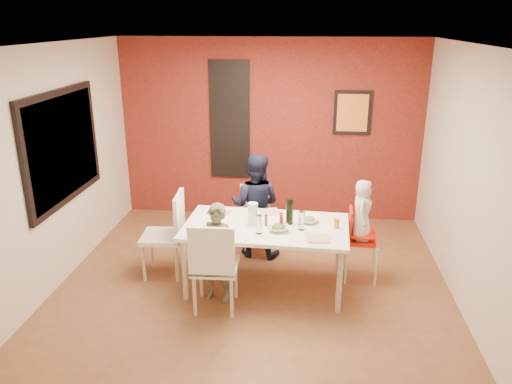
# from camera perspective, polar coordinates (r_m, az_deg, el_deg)

# --- Properties ---
(ground) EXTENTS (4.50, 4.50, 0.00)m
(ground) POSITION_cam_1_polar(r_m,az_deg,el_deg) (5.91, -0.32, -10.62)
(ground) COLOR brown
(ground) RESTS_ON ground
(ceiling) EXTENTS (4.50, 4.50, 0.02)m
(ceiling) POSITION_cam_1_polar(r_m,az_deg,el_deg) (5.13, -0.37, 16.53)
(ceiling) COLOR silver
(ceiling) RESTS_ON wall_back
(wall_back) EXTENTS (4.50, 0.02, 2.70)m
(wall_back) POSITION_cam_1_polar(r_m,az_deg,el_deg) (7.54, 1.60, 7.03)
(wall_back) COLOR beige
(wall_back) RESTS_ON ground
(wall_front) EXTENTS (4.50, 0.02, 2.70)m
(wall_front) POSITION_cam_1_polar(r_m,az_deg,el_deg) (3.31, -4.80, -9.61)
(wall_front) COLOR beige
(wall_front) RESTS_ON ground
(wall_left) EXTENTS (0.02, 4.50, 2.70)m
(wall_left) POSITION_cam_1_polar(r_m,az_deg,el_deg) (6.04, -22.09, 2.51)
(wall_left) COLOR beige
(wall_left) RESTS_ON ground
(wall_right) EXTENTS (0.02, 4.50, 2.70)m
(wall_right) POSITION_cam_1_polar(r_m,az_deg,el_deg) (5.59, 23.23, 1.08)
(wall_right) COLOR beige
(wall_right) RESTS_ON ground
(brick_accent_wall) EXTENTS (4.50, 0.02, 2.70)m
(brick_accent_wall) POSITION_cam_1_polar(r_m,az_deg,el_deg) (7.52, 1.59, 7.00)
(brick_accent_wall) COLOR maroon
(brick_accent_wall) RESTS_ON ground
(picture_window_frame) EXTENTS (0.05, 1.70, 1.30)m
(picture_window_frame) POSITION_cam_1_polar(r_m,az_deg,el_deg) (6.15, -21.23, 4.83)
(picture_window_frame) COLOR black
(picture_window_frame) RESTS_ON wall_left
(picture_window_pane) EXTENTS (0.02, 1.55, 1.15)m
(picture_window_pane) POSITION_cam_1_polar(r_m,az_deg,el_deg) (6.14, -21.10, 4.83)
(picture_window_pane) COLOR black
(picture_window_pane) RESTS_ON wall_left
(glassblock_strip) EXTENTS (0.55, 0.03, 1.70)m
(glassblock_strip) POSITION_cam_1_polar(r_m,az_deg,el_deg) (7.54, -3.01, 8.18)
(glassblock_strip) COLOR silver
(glassblock_strip) RESTS_ON wall_back
(glassblock_surround) EXTENTS (0.60, 0.03, 1.76)m
(glassblock_surround) POSITION_cam_1_polar(r_m,az_deg,el_deg) (7.54, -3.01, 8.18)
(glassblock_surround) COLOR black
(glassblock_surround) RESTS_ON wall_back
(art_print_frame) EXTENTS (0.54, 0.03, 0.64)m
(art_print_frame) POSITION_cam_1_polar(r_m,az_deg,el_deg) (7.44, 10.96, 8.89)
(art_print_frame) COLOR black
(art_print_frame) RESTS_ON wall_back
(art_print_canvas) EXTENTS (0.44, 0.01, 0.54)m
(art_print_canvas) POSITION_cam_1_polar(r_m,az_deg,el_deg) (7.43, 10.96, 8.87)
(art_print_canvas) COLOR orange
(art_print_canvas) RESTS_ON wall_back
(dining_table) EXTENTS (1.87, 1.10, 0.76)m
(dining_table) POSITION_cam_1_polar(r_m,az_deg,el_deg) (5.60, 1.14, -4.45)
(dining_table) COLOR white
(dining_table) RESTS_ON ground
(chair_near) EXTENTS (0.49, 0.49, 1.02)m
(chair_near) POSITION_cam_1_polar(r_m,az_deg,el_deg) (5.19, -4.86, -8.09)
(chair_near) COLOR white
(chair_near) RESTS_ON ground
(chair_far) EXTENTS (0.48, 0.48, 0.86)m
(chair_far) POSITION_cam_1_polar(r_m,az_deg,el_deg) (6.67, -0.02, -2.43)
(chair_far) COLOR silver
(chair_far) RESTS_ON ground
(chair_left) EXTENTS (0.51, 0.51, 1.03)m
(chair_left) POSITION_cam_1_polar(r_m,az_deg,el_deg) (6.00, -9.84, -4.30)
(chair_left) COLOR white
(chair_left) RESTS_ON ground
(high_chair) EXTENTS (0.38, 0.38, 0.87)m
(high_chair) POSITION_cam_1_polar(r_m,az_deg,el_deg) (5.96, 11.61, -5.11)
(high_chair) COLOR red
(high_chair) RESTS_ON ground
(child_near) EXTENTS (0.47, 0.38, 1.11)m
(child_near) POSITION_cam_1_polar(r_m,az_deg,el_deg) (5.41, -4.39, -6.98)
(child_near) COLOR brown
(child_near) RESTS_ON ground
(child_far) EXTENTS (0.73, 0.61, 1.36)m
(child_far) POSITION_cam_1_polar(r_m,az_deg,el_deg) (6.38, -0.09, -1.53)
(child_far) COLOR black
(child_far) RESTS_ON ground
(toddler) EXTENTS (0.28, 0.38, 0.71)m
(toddler) POSITION_cam_1_polar(r_m,az_deg,el_deg) (5.83, 12.04, -2.01)
(toddler) COLOR beige
(toddler) RESTS_ON high_chair
(plate_near_left) EXTENTS (0.25, 0.25, 0.01)m
(plate_near_left) POSITION_cam_1_polar(r_m,az_deg,el_deg) (5.38, -3.97, -4.69)
(plate_near_left) COLOR silver
(plate_near_left) RESTS_ON dining_table
(plate_far_mid) EXTENTS (0.29, 0.29, 0.01)m
(plate_far_mid) POSITION_cam_1_polar(r_m,az_deg,el_deg) (5.94, 1.67, -2.27)
(plate_far_mid) COLOR silver
(plate_far_mid) RESTS_ON dining_table
(plate_near_right) EXTENTS (0.25, 0.25, 0.01)m
(plate_near_right) POSITION_cam_1_polar(r_m,az_deg,el_deg) (5.28, 7.08, -5.28)
(plate_near_right) COLOR silver
(plate_near_right) RESTS_ON dining_table
(plate_far_left) EXTENTS (0.28, 0.28, 0.01)m
(plate_far_left) POSITION_cam_1_polar(r_m,az_deg,el_deg) (5.93, -4.20, -2.34)
(plate_far_left) COLOR silver
(plate_far_left) RESTS_ON dining_table
(salad_bowl_a) EXTENTS (0.25, 0.25, 0.05)m
(salad_bowl_a) POSITION_cam_1_polar(r_m,az_deg,el_deg) (5.43, 2.58, -4.16)
(salad_bowl_a) COLOR silver
(salad_bowl_a) RESTS_ON dining_table
(salad_bowl_b) EXTENTS (0.27, 0.27, 0.05)m
(salad_bowl_b) POSITION_cam_1_polar(r_m,az_deg,el_deg) (5.67, 6.07, -3.23)
(salad_bowl_b) COLOR white
(salad_bowl_b) RESTS_ON dining_table
(wine_bottle) EXTENTS (0.08, 0.08, 0.30)m
(wine_bottle) POSITION_cam_1_polar(r_m,az_deg,el_deg) (5.57, 3.85, -2.20)
(wine_bottle) COLOR black
(wine_bottle) RESTS_ON dining_table
(wine_glass_a) EXTENTS (0.07, 0.07, 0.21)m
(wine_glass_a) POSITION_cam_1_polar(r_m,az_deg,el_deg) (5.34, 0.35, -3.71)
(wine_glass_a) COLOR white
(wine_glass_a) RESTS_ON dining_table
(wine_glass_b) EXTENTS (0.07, 0.07, 0.21)m
(wine_glass_b) POSITION_cam_1_polar(r_m,az_deg,el_deg) (5.45, 5.20, -3.28)
(wine_glass_b) COLOR silver
(wine_glass_b) RESTS_ON dining_table
(paper_towel_roll) EXTENTS (0.11, 0.11, 0.25)m
(paper_towel_roll) POSITION_cam_1_polar(r_m,az_deg,el_deg) (5.54, -0.39, -2.53)
(paper_towel_roll) COLOR white
(paper_towel_roll) RESTS_ON dining_table
(condiment_red) EXTENTS (0.04, 0.04, 0.15)m
(condiment_red) POSITION_cam_1_polar(r_m,az_deg,el_deg) (5.50, 2.92, -3.33)
(condiment_red) COLOR red
(condiment_red) RESTS_ON dining_table
(condiment_green) EXTENTS (0.04, 0.04, 0.14)m
(condiment_green) POSITION_cam_1_polar(r_m,az_deg,el_deg) (5.59, 2.87, -3.00)
(condiment_green) COLOR #346B23
(condiment_green) RESTS_ON dining_table
(condiment_brown) EXTENTS (0.04, 0.04, 0.14)m
(condiment_brown) POSITION_cam_1_polar(r_m,az_deg,el_deg) (5.54, 1.14, -3.22)
(condiment_brown) COLOR brown
(condiment_brown) RESTS_ON dining_table
(sippy_cup) EXTENTS (0.06, 0.06, 0.11)m
(sippy_cup) POSITION_cam_1_polar(r_m,az_deg,el_deg) (5.56, 9.21, -3.55)
(sippy_cup) COLOR orange
(sippy_cup) RESTS_ON dining_table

